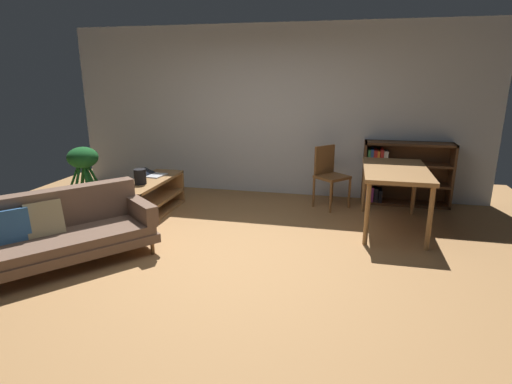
# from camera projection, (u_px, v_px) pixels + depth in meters

# --- Properties ---
(ground_plane) EXTENTS (8.16, 8.16, 0.00)m
(ground_plane) POSITION_uv_depth(u_px,v_px,m) (225.00, 257.00, 4.47)
(ground_plane) COLOR #9E7042
(back_wall_panel) EXTENTS (6.80, 0.10, 2.70)m
(back_wall_panel) POSITION_uv_depth(u_px,v_px,m) (272.00, 112.00, 6.63)
(back_wall_panel) COLOR silver
(back_wall_panel) RESTS_ON ground_plane
(fabric_couch) EXTENTS (1.66, 1.81, 0.75)m
(fabric_couch) POSITION_uv_depth(u_px,v_px,m) (63.00, 230.00, 4.28)
(fabric_couch) COLOR brown
(fabric_couch) RESTS_ON ground_plane
(media_console) EXTENTS (0.45, 1.37, 0.51)m
(media_console) POSITION_uv_depth(u_px,v_px,m) (150.00, 198.00, 5.77)
(media_console) COLOR olive
(media_console) RESTS_ON ground_plane
(open_laptop) EXTENTS (0.42, 0.33, 0.08)m
(open_laptop) POSITION_uv_depth(u_px,v_px,m) (152.00, 174.00, 5.95)
(open_laptop) COLOR silver
(open_laptop) RESTS_ON media_console
(desk_speaker) EXTENTS (0.16, 0.16, 0.20)m
(desk_speaker) POSITION_uv_depth(u_px,v_px,m) (140.00, 177.00, 5.47)
(desk_speaker) COLOR black
(desk_speaker) RESTS_ON media_console
(potted_floor_plant) EXTENTS (0.48, 0.56, 0.93)m
(potted_floor_plant) POSITION_uv_depth(u_px,v_px,m) (84.00, 171.00, 5.96)
(potted_floor_plant) COLOR brown
(potted_floor_plant) RESTS_ON ground_plane
(dining_table) EXTENTS (0.78, 1.37, 0.79)m
(dining_table) POSITION_uv_depth(u_px,v_px,m) (395.00, 175.00, 5.14)
(dining_table) COLOR olive
(dining_table) RESTS_ON ground_plane
(dining_chair_near) EXTENTS (0.57, 0.58, 0.91)m
(dining_chair_near) POSITION_uv_depth(u_px,v_px,m) (329.00, 173.00, 6.08)
(dining_chair_near) COLOR brown
(dining_chair_near) RESTS_ON ground_plane
(bookshelf) EXTENTS (1.29, 0.34, 0.96)m
(bookshelf) POSITION_uv_depth(u_px,v_px,m) (399.00, 173.00, 6.25)
(bookshelf) COLOR #56351E
(bookshelf) RESTS_ON ground_plane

